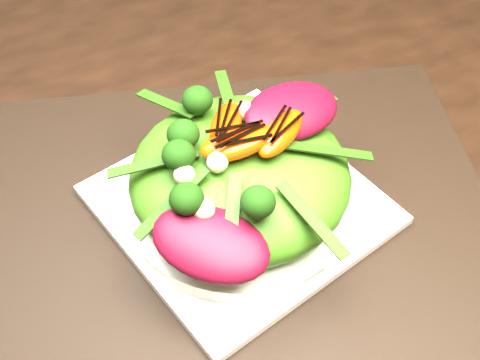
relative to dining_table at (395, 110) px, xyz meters
name	(u,v)px	position (x,y,z in m)	size (l,w,h in m)	color
dining_table	(395,110)	(0.00, 0.00, 0.00)	(1.60, 0.90, 0.75)	black
placemat	(240,209)	(-0.23, -0.07, 0.02)	(0.48, 0.37, 0.00)	black
plate_base	(240,205)	(-0.23, -0.07, 0.03)	(0.23, 0.23, 0.01)	white
salad_bowl	(240,196)	(-0.23, -0.07, 0.04)	(0.22, 0.22, 0.02)	white
lettuce_mound	(240,175)	(-0.23, -0.07, 0.07)	(0.20, 0.20, 0.07)	#3A6C14
radicchio_leaf	(292,111)	(-0.17, -0.05, 0.11)	(0.10, 0.06, 0.02)	#480716
orange_segment	(211,138)	(-0.25, -0.05, 0.11)	(0.06, 0.03, 0.02)	#FF3604
broccoli_floret	(179,139)	(-0.28, -0.05, 0.12)	(0.04, 0.04, 0.04)	#103409
macadamia_nut	(301,172)	(-0.20, -0.12, 0.11)	(0.02, 0.02, 0.02)	beige
balsamic_drizzle	(210,130)	(-0.25, -0.05, 0.12)	(0.04, 0.00, 0.00)	black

